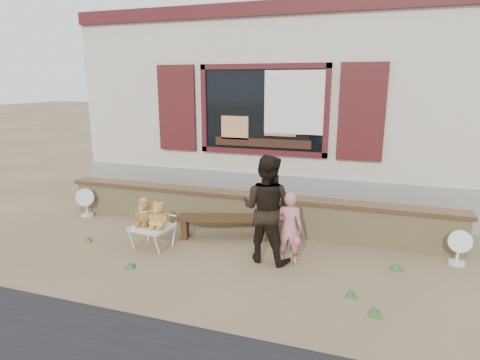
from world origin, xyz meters
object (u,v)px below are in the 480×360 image
(folding_chair, at_px, (152,228))
(adult, at_px, (267,209))
(bench, at_px, (224,222))
(teddy_bear_left, at_px, (144,212))
(child, at_px, (289,228))
(teddy_bear_right, at_px, (159,214))

(folding_chair, height_order, adult, adult)
(bench, xyz_separation_m, teddy_bear_left, (-1.07, -0.71, 0.29))
(bench, bearing_deg, folding_chair, -158.27)
(bench, distance_m, folding_chair, 1.18)
(folding_chair, distance_m, adult, 1.88)
(child, bearing_deg, teddy_bear_right, 1.41)
(teddy_bear_left, relative_size, adult, 0.27)
(teddy_bear_right, xyz_separation_m, adult, (1.68, 0.14, 0.22))
(teddy_bear_left, distance_m, child, 2.30)
(adult, bearing_deg, teddy_bear_right, 13.49)
(folding_chair, bearing_deg, teddy_bear_right, 0.00)
(folding_chair, bearing_deg, teddy_bear_left, 180.00)
(bench, bearing_deg, child, -42.33)
(teddy_bear_left, height_order, child, child)
(teddy_bear_left, height_order, adult, adult)
(bench, bearing_deg, adult, -50.49)
(adult, bearing_deg, child, -170.19)
(folding_chair, distance_m, teddy_bear_right, 0.29)
(folding_chair, xyz_separation_m, teddy_bear_right, (0.14, -0.02, 0.25))
(bench, xyz_separation_m, teddy_bear_right, (-0.79, -0.75, 0.29))
(folding_chair, bearing_deg, bench, 45.43)
(bench, xyz_separation_m, adult, (0.89, -0.60, 0.51))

